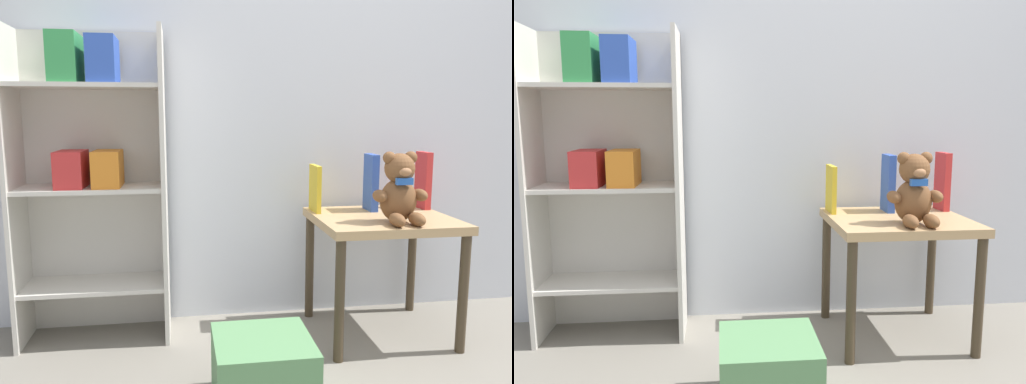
# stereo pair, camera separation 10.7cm
# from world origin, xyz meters

# --- Properties ---
(wall_back) EXTENTS (4.80, 0.06, 2.50)m
(wall_back) POSITION_xyz_m (0.00, 1.35, 1.25)
(wall_back) COLOR silver
(wall_back) RESTS_ON ground_plane
(bookshelf_side) EXTENTS (0.62, 0.28, 1.32)m
(bookshelf_side) POSITION_xyz_m (-0.96, 1.20, 0.76)
(bookshelf_side) COLOR beige
(bookshelf_side) RESTS_ON ground_plane
(display_table) EXTENTS (0.58, 0.52, 0.53)m
(display_table) POSITION_xyz_m (0.28, 1.01, 0.45)
(display_table) COLOR tan
(display_table) RESTS_ON ground_plane
(teddy_bear) EXTENTS (0.22, 0.20, 0.29)m
(teddy_bear) POSITION_xyz_m (0.29, 0.89, 0.66)
(teddy_bear) COLOR brown
(teddy_bear) RESTS_ON display_table
(book_standing_yellow) EXTENTS (0.02, 0.14, 0.21)m
(book_standing_yellow) POSITION_xyz_m (0.02, 1.17, 0.64)
(book_standing_yellow) COLOR gold
(book_standing_yellow) RESTS_ON display_table
(book_standing_blue) EXTENTS (0.04, 0.12, 0.26)m
(book_standing_blue) POSITION_xyz_m (0.28, 1.16, 0.66)
(book_standing_blue) COLOR #2D51B7
(book_standing_blue) RESTS_ON display_table
(book_standing_red) EXTENTS (0.03, 0.11, 0.26)m
(book_standing_red) POSITION_xyz_m (0.53, 1.17, 0.66)
(book_standing_red) COLOR red
(book_standing_red) RESTS_ON display_table
(storage_bin) EXTENTS (0.32, 0.31, 0.24)m
(storage_bin) POSITION_xyz_m (-0.33, 0.54, 0.12)
(storage_bin) COLOR #568956
(storage_bin) RESTS_ON ground_plane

